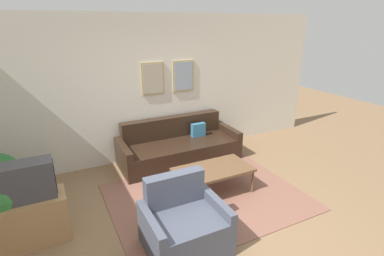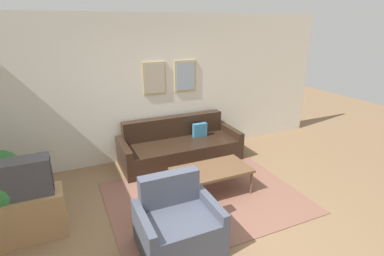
% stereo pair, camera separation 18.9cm
% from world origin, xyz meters
% --- Properties ---
extents(ground_plane, '(16.00, 16.00, 0.00)m').
position_xyz_m(ground_plane, '(0.00, 0.00, 0.00)').
color(ground_plane, '#846647').
extents(area_rug, '(2.85, 2.20, 0.01)m').
position_xyz_m(area_rug, '(0.42, 0.74, 0.01)').
color(area_rug, brown).
rests_on(area_rug, ground_plane).
extents(wall_back, '(8.00, 0.09, 2.70)m').
position_xyz_m(wall_back, '(0.01, 2.58, 1.35)').
color(wall_back, beige).
rests_on(wall_back, ground_plane).
extents(couch, '(2.26, 0.90, 0.80)m').
position_xyz_m(couch, '(0.57, 2.12, 0.28)').
color(couch, black).
rests_on(couch, ground_plane).
extents(coffee_table, '(1.19, 0.64, 0.42)m').
position_xyz_m(coffee_table, '(0.57, 0.82, 0.39)').
color(coffee_table, brown).
rests_on(coffee_table, ground_plane).
extents(tv_stand, '(0.84, 0.41, 0.59)m').
position_xyz_m(tv_stand, '(-1.95, 0.85, 0.30)').
color(tv_stand, '#A87F51').
rests_on(tv_stand, ground_plane).
extents(tv, '(0.68, 0.28, 0.46)m').
position_xyz_m(tv, '(-1.94, 0.85, 0.82)').
color(tv, '#424247').
rests_on(tv, tv_stand).
extents(armchair, '(0.92, 0.76, 0.85)m').
position_xyz_m(armchair, '(-0.34, -0.06, 0.29)').
color(armchair, '#474C5B').
rests_on(armchair, ground_plane).
extents(potted_plant_tall, '(0.61, 0.61, 0.98)m').
position_xyz_m(potted_plant_tall, '(-2.20, 0.98, 0.62)').
color(potted_plant_tall, slate).
rests_on(potted_plant_tall, ground_plane).
extents(potted_plant_by_window, '(0.42, 0.42, 0.72)m').
position_xyz_m(potted_plant_by_window, '(-2.29, 1.88, 0.46)').
color(potted_plant_by_window, beige).
rests_on(potted_plant_by_window, ground_plane).
extents(potted_plant_small, '(0.58, 0.58, 0.86)m').
position_xyz_m(potted_plant_small, '(-2.31, 1.74, 0.54)').
color(potted_plant_small, beige).
rests_on(potted_plant_small, ground_plane).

